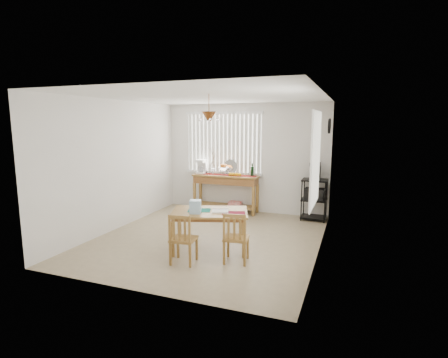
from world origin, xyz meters
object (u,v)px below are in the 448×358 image
at_px(sideboard, 226,184).
at_px(cart_items, 315,171).
at_px(chair_right, 236,238).
at_px(dining_table, 210,216).
at_px(chair_left, 183,239).
at_px(wire_cart, 314,196).

bearing_deg(sideboard, cart_items, -0.02).
distance_m(sideboard, chair_right, 3.18).
height_order(dining_table, chair_left, chair_left).
bearing_deg(chair_left, sideboard, 98.73).
bearing_deg(sideboard, chair_left, -81.27).
relative_size(sideboard, dining_table, 1.10).
height_order(sideboard, dining_table, sideboard).
xyz_separation_m(dining_table, chair_left, (-0.15, -0.70, -0.21)).
bearing_deg(sideboard, chair_right, -66.90).
bearing_deg(chair_left, cart_items, 63.80).
bearing_deg(chair_left, chair_right, 23.45).
height_order(wire_cart, chair_left, wire_cart).
distance_m(dining_table, chair_left, 0.74).
xyz_separation_m(cart_items, dining_table, (-1.44, -2.54, -0.49)).
xyz_separation_m(wire_cart, chair_right, (-0.85, -2.90, -0.16)).
height_order(dining_table, chair_right, chair_right).
bearing_deg(dining_table, chair_right, -32.14).
bearing_deg(sideboard, wire_cart, -0.29).
xyz_separation_m(sideboard, wire_cart, (2.09, -0.01, -0.13)).
bearing_deg(chair_left, wire_cart, 63.73).
bearing_deg(cart_items, sideboard, 179.98).
xyz_separation_m(dining_table, chair_right, (0.59, -0.37, -0.20)).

